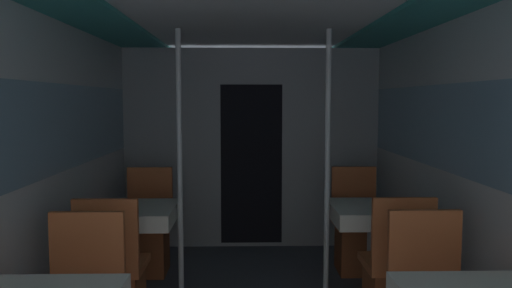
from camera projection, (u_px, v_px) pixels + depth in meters
name	position (u px, v px, depth m)	size (l,w,h in m)	color
wall_left	(42.00, 173.00, 3.15)	(0.05, 6.45, 2.08)	silver
wall_right	(465.00, 172.00, 3.21)	(0.05, 6.45, 2.08)	silver
ceiling_panel	(255.00, 6.00, 3.09)	(2.70, 6.45, 0.07)	silver
bulkhead_far	(251.00, 149.00, 5.24)	(2.65, 0.09, 2.08)	gray
dining_table_left_1	(132.00, 220.00, 3.86)	(0.66, 0.66, 0.72)	#4C4C51
chair_left_near_1	(114.00, 288.00, 3.32)	(0.41, 0.41, 0.93)	brown
chair_left_far_1	(148.00, 240.00, 4.46)	(0.41, 0.41, 0.93)	brown
support_pole_left_1	(180.00, 166.00, 3.83)	(0.04, 0.04, 2.08)	silver
dining_table_right_1	(374.00, 218.00, 3.90)	(0.66, 0.66, 0.72)	#4C4C51
chair_right_near_1	(395.00, 286.00, 3.36)	(0.41, 0.41, 0.93)	brown
chair_right_far_1	(357.00, 239.00, 4.50)	(0.41, 0.41, 0.93)	brown
support_pole_right_1	(327.00, 165.00, 3.86)	(0.04, 0.04, 2.08)	silver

